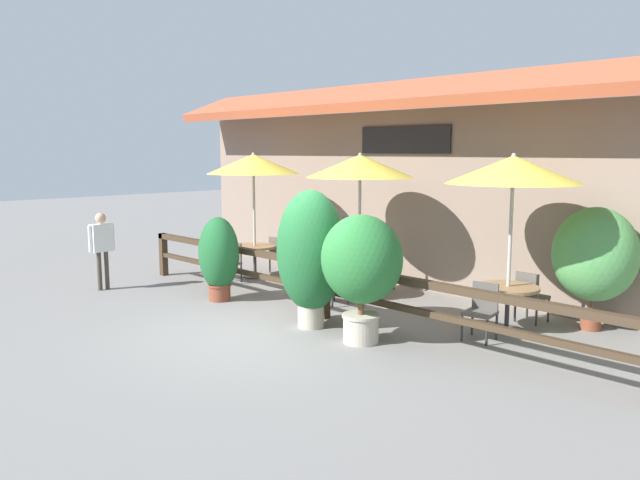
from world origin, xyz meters
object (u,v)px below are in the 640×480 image
(dining_table_near, at_px, (255,252))
(potted_plant_corner_fern, at_px, (311,253))
(chair_middle_wallside, at_px, (380,268))
(chair_far_wallside, at_px, (530,295))
(chair_far_streetside, at_px, (482,309))
(pedestrian, at_px, (102,241))
(dining_table_middle, at_px, (359,268))
(dining_table_far, at_px, (508,295))
(patio_umbrella_far, at_px, (513,170))
(patio_umbrella_near, at_px, (253,164))
(chair_near_streetside, at_px, (231,260))
(chair_middle_streetside, at_px, (336,279))
(potted_plant_entrance_palm, at_px, (362,264))
(patio_umbrella_middle, at_px, (360,166))
(chair_near_wallside, at_px, (279,253))
(potted_plant_broad_leaf, at_px, (219,256))
(potted_plant_tall_tropical, at_px, (595,255))

(dining_table_near, relative_size, potted_plant_corner_fern, 0.44)
(chair_middle_wallside, distance_m, chair_far_wallside, 3.22)
(chair_far_streetside, height_order, pedestrian, pedestrian)
(dining_table_middle, xyz_separation_m, dining_table_far, (3.12, -0.04, 0.00))
(chair_middle_wallside, relative_size, patio_umbrella_far, 0.31)
(patio_umbrella_near, bearing_deg, dining_table_near, 0.00)
(chair_near_streetside, height_order, patio_umbrella_far, patio_umbrella_far)
(chair_middle_streetside, xyz_separation_m, potted_plant_entrance_palm, (1.88, -1.42, 0.70))
(patio_umbrella_middle, relative_size, dining_table_far, 2.88)
(chair_far_wallside, bearing_deg, patio_umbrella_middle, 14.30)
(chair_far_streetside, bearing_deg, dining_table_middle, 157.69)
(dining_table_near, relative_size, chair_near_wallside, 1.14)
(chair_middle_wallside, distance_m, pedestrian, 5.59)
(patio_umbrella_middle, xyz_separation_m, potted_plant_entrance_palm, (1.93, -2.11, -1.32))
(patio_umbrella_near, distance_m, patio_umbrella_far, 6.04)
(dining_table_near, distance_m, chair_middle_streetside, 3.00)
(dining_table_far, relative_size, potted_plant_broad_leaf, 0.61)
(potted_plant_entrance_palm, distance_m, potted_plant_tall_tropical, 3.71)
(potted_plant_corner_fern, bearing_deg, chair_middle_wallside, 108.01)
(patio_umbrella_near, xyz_separation_m, pedestrian, (-1.14, -2.98, -1.49))
(chair_middle_wallside, height_order, chair_far_wallside, same)
(patio_umbrella_middle, distance_m, chair_middle_wallside, 2.14)
(potted_plant_broad_leaf, distance_m, potted_plant_corner_fern, 2.51)
(patio_umbrella_middle, distance_m, dining_table_far, 3.67)
(chair_near_streetside, relative_size, dining_table_far, 0.88)
(patio_umbrella_far, relative_size, potted_plant_tall_tropical, 1.42)
(dining_table_far, height_order, pedestrian, pedestrian)
(chair_near_wallside, distance_m, patio_umbrella_far, 6.37)
(patio_umbrella_far, distance_m, potted_plant_broad_leaf, 5.44)
(chair_near_streetside, bearing_deg, potted_plant_corner_fern, -21.32)
(dining_table_far, bearing_deg, pedestrian, -156.27)
(chair_near_streetside, xyz_separation_m, chair_middle_wallside, (2.79, 1.61, 0.00))
(potted_plant_broad_leaf, height_order, potted_plant_entrance_palm, potted_plant_entrance_palm)
(chair_near_wallside, relative_size, chair_far_streetside, 1.00)
(chair_near_wallside, distance_m, chair_far_streetside, 6.10)
(chair_middle_streetside, relative_size, potted_plant_entrance_palm, 0.45)
(patio_umbrella_near, xyz_separation_m, chair_near_streetside, (0.06, -0.70, -2.03))
(dining_table_far, bearing_deg, patio_umbrella_near, -178.38)
(dining_table_far, bearing_deg, chair_far_wallside, 87.69)
(chair_middle_streetside, relative_size, potted_plant_tall_tropical, 0.44)
(chair_middle_wallside, bearing_deg, potted_plant_corner_fern, 96.42)
(chair_middle_streetside, bearing_deg, potted_plant_broad_leaf, -136.86)
(patio_umbrella_near, bearing_deg, potted_plant_broad_leaf, -55.76)
(chair_near_wallside, xyz_separation_m, chair_middle_streetside, (2.94, -1.18, 0.00))
(patio_umbrella_far, xyz_separation_m, dining_table_far, (-0.00, -0.00, -1.93))
(patio_umbrella_far, relative_size, dining_table_far, 2.88)
(patio_umbrella_near, height_order, chair_middle_wallside, patio_umbrella_near)
(chair_middle_streetside, distance_m, pedestrian, 4.84)
(potted_plant_broad_leaf, height_order, potted_plant_tall_tropical, potted_plant_tall_tropical)
(chair_near_streetside, xyz_separation_m, dining_table_far, (5.98, 0.87, 0.10))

